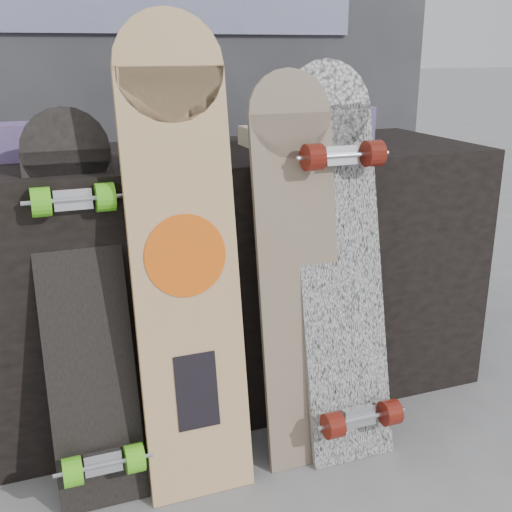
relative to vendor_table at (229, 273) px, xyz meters
name	(u,v)px	position (x,y,z in m)	size (l,w,h in m)	color
ground	(289,467)	(0.00, -0.50, -0.40)	(60.00, 60.00, 0.00)	slate
vendor_table	(229,273)	(0.00, 0.00, 0.00)	(1.60, 0.60, 0.80)	black
booth	(160,47)	(0.00, 0.85, 0.70)	(2.40, 0.22, 2.20)	#343439
merch_box_purple	(20,142)	(-0.59, 0.04, 0.45)	(0.18, 0.12, 0.10)	#5D3874
merch_box_small	(345,125)	(0.40, 0.00, 0.46)	(0.14, 0.14, 0.12)	#5D3874
merch_box_flat	(275,135)	(0.18, 0.06, 0.43)	(0.22, 0.10, 0.06)	#D1B78C
longboard_geisha	(184,248)	(-0.25, -0.40, 0.23)	(0.27, 0.25, 1.19)	tan
longboard_celtic	(298,261)	(0.06, -0.40, 0.16)	(0.23, 0.21, 1.05)	#D5B491
longboard_cascadia	(342,259)	(0.18, -0.41, 0.15)	(0.24, 0.33, 1.07)	white
skateboard_dark	(84,304)	(-0.49, -0.34, 0.10)	(0.22, 0.36, 0.97)	black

